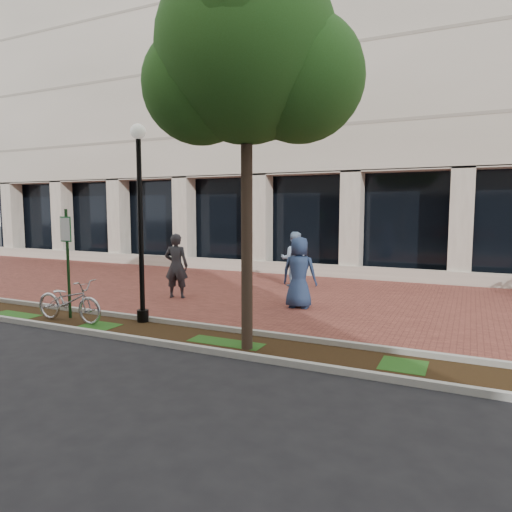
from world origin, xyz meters
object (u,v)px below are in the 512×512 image
at_px(street_tree, 250,63).
at_px(pedestrian_left, 176,266).
at_px(lamppost, 140,213).
at_px(pedestrian_right, 299,273).
at_px(pedestrian_mid, 294,259).
at_px(parking_sign, 67,250).
at_px(locked_bicycle, 69,301).

bearing_deg(street_tree, pedestrian_left, 139.60).
xyz_separation_m(lamppost, pedestrian_right, (2.89, 3.09, -1.66)).
xyz_separation_m(lamppost, pedestrian_mid, (1.52, 6.36, -1.68)).
bearing_deg(lamppost, pedestrian_mid, 76.56).
relative_size(parking_sign, pedestrian_left, 1.37).
height_order(lamppost, locked_bicycle, lamppost).
bearing_deg(pedestrian_mid, locked_bicycle, 49.57).
bearing_deg(street_tree, lamppost, 166.09).
distance_m(pedestrian_left, pedestrian_right, 3.91).
relative_size(locked_bicycle, pedestrian_mid, 1.03).
height_order(parking_sign, lamppost, lamppost).
relative_size(parking_sign, locked_bicycle, 1.37).
xyz_separation_m(parking_sign, pedestrian_left, (0.88, 3.34, -0.72)).
relative_size(pedestrian_mid, pedestrian_right, 0.98).
distance_m(locked_bicycle, pedestrian_mid, 7.78).
xyz_separation_m(street_tree, pedestrian_left, (-4.31, 3.66, -4.41)).
bearing_deg(street_tree, pedestrian_mid, 103.92).
bearing_deg(lamppost, parking_sign, -165.35).
distance_m(parking_sign, lamppost, 2.17).
xyz_separation_m(locked_bicycle, pedestrian_left, (0.60, 3.60, 0.47)).
xyz_separation_m(lamppost, locked_bicycle, (-1.61, -0.75, -2.13)).
distance_m(parking_sign, pedestrian_mid, 7.69).
height_order(parking_sign, pedestrian_right, parking_sign).
distance_m(parking_sign, pedestrian_right, 6.03).
height_order(locked_bicycle, pedestrian_mid, pedestrian_mid).
relative_size(pedestrian_left, pedestrian_mid, 1.03).
xyz_separation_m(lamppost, pedestrian_left, (-1.01, 2.85, -1.65)).
height_order(locked_bicycle, pedestrian_left, pedestrian_left).
relative_size(locked_bicycle, pedestrian_right, 1.00).
distance_m(lamppost, locked_bicycle, 2.77).
relative_size(lamppost, street_tree, 0.64).
relative_size(street_tree, pedestrian_right, 3.69).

